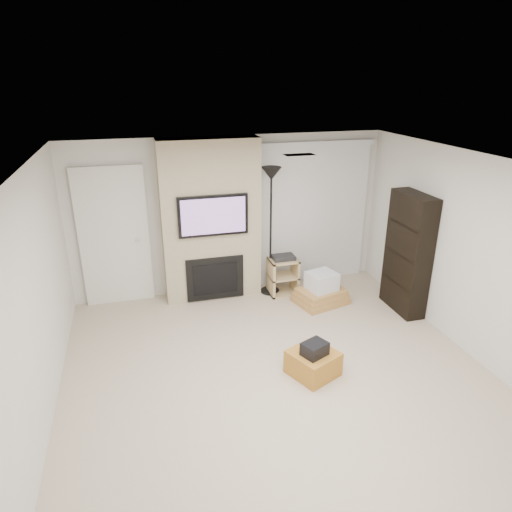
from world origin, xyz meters
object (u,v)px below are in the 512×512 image
object	(u,v)px
floor_lamp	(271,196)
box_stack	(321,291)
ottoman	(313,363)
av_stand	(283,274)
bookshelf	(408,254)

from	to	relation	value
floor_lamp	box_stack	world-z (taller)	floor_lamp
ottoman	box_stack	world-z (taller)	box_stack
av_stand	box_stack	world-z (taller)	av_stand
av_stand	ottoman	bearing A→B (deg)	-99.05
floor_lamp	bookshelf	distance (m)	2.20
ottoman	box_stack	distance (m)	1.87
av_stand	bookshelf	bearing A→B (deg)	-31.79
floor_lamp	av_stand	distance (m)	1.30
av_stand	box_stack	distance (m)	0.69
ottoman	bookshelf	distance (m)	2.38
ottoman	bookshelf	world-z (taller)	bookshelf
floor_lamp	box_stack	size ratio (longest dim) A/B	2.34
ottoman	av_stand	world-z (taller)	av_stand
floor_lamp	bookshelf	size ratio (longest dim) A/B	1.15
box_stack	bookshelf	world-z (taller)	bookshelf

